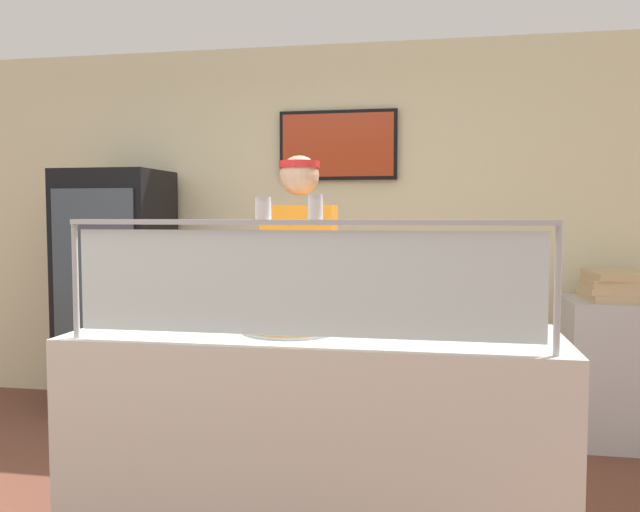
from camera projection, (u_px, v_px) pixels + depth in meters
ground_plane at (337, 487)px, 3.44m from camera, size 12.00×12.00×0.00m
shop_rear_unit at (368, 227)px, 4.80m from camera, size 6.46×0.13×2.70m
serving_counter at (315, 440)px, 2.79m from camera, size 2.06×0.74×0.95m
sneeze_guard at (300, 268)px, 2.43m from camera, size 1.88×0.06×0.48m
pizza_tray at (291, 328)px, 2.75m from camera, size 0.41×0.41×0.04m
pizza_server at (295, 324)px, 2.73m from camera, size 0.15×0.29×0.01m
parmesan_shaker at (263, 210)px, 2.44m from camera, size 0.06×0.06×0.09m
pepper_flake_shaker at (315, 209)px, 2.41m from camera, size 0.06×0.06×0.09m
worker_figure at (300, 298)px, 3.42m from camera, size 0.41×0.50×1.76m
drink_fridge at (117, 292)px, 4.72m from camera, size 0.70×0.64×1.77m
prep_shelf at (622, 371)px, 4.08m from camera, size 0.70×0.55×0.91m
pizza_box_stack at (624, 286)px, 4.05m from camera, size 0.50×0.47×0.18m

